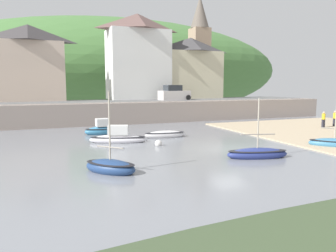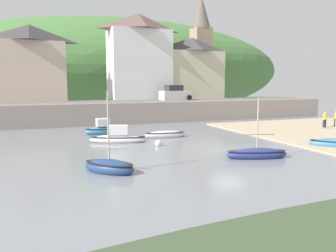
{
  "view_description": "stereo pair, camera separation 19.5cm",
  "coord_description": "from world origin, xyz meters",
  "views": [
    {
      "loc": [
        -12.54,
        -19.91,
        4.58
      ],
      "look_at": [
        -3.03,
        4.17,
        1.25
      ],
      "focal_mm": 35.58,
      "sensor_mm": 36.0,
      "label": 1
    },
    {
      "loc": [
        -12.35,
        -19.98,
        4.58
      ],
      "look_at": [
        -3.03,
        4.17,
        1.25
      ],
      "focal_mm": 35.58,
      "sensor_mm": 36.0,
      "label": 2
    }
  ],
  "objects": [
    {
      "name": "sailboat_nearest_shore",
      "position": [
        -6.76,
        5.35,
        0.36
      ],
      "size": [
        4.61,
        2.57,
        1.5
      ],
      "rotation": [
        0.0,
        0.0,
        -0.31
      ],
      "color": "white",
      "rests_on": "ground"
    },
    {
      "name": "motorboat_with_cabin",
      "position": [
        -7.09,
        10.14,
        0.39
      ],
      "size": [
        3.24,
        1.43,
        1.6
      ],
      "rotation": [
        0.0,
        0.0,
        0.03
      ],
      "color": "teal",
      "rests_on": "ground"
    },
    {
      "name": "church_with_spire",
      "position": [
        12.33,
        29.2,
        10.63
      ],
      "size": [
        3.0,
        3.0,
        15.97
      ],
      "color": "tan",
      "rests_on": "ground"
    },
    {
      "name": "fishing_boat_green",
      "position": [
        -2.48,
        6.25,
        0.23
      ],
      "size": [
        3.62,
        1.34,
        0.74
      ],
      "rotation": [
        0.0,
        0.0,
        -0.09
      ],
      "color": "silver",
      "rests_on": "ground"
    },
    {
      "name": "mooring_buoy",
      "position": [
        -4.31,
        2.84,
        0.16
      ],
      "size": [
        0.53,
        0.53,
        0.53
      ],
      "color": "silver",
      "rests_on": "ground"
    },
    {
      "name": "sailboat_far_left",
      "position": [
        7.3,
        -2.37,
        0.3
      ],
      "size": [
        3.31,
        3.25,
        6.6
      ],
      "rotation": [
        0.0,
        0.0,
        -0.76
      ],
      "color": "teal",
      "rests_on": "ground"
    },
    {
      "name": "person_on_slipway",
      "position": [
        14.63,
        5.63,
        0.98
      ],
      "size": [
        0.34,
        0.34,
        1.62
      ],
      "color": "#282833",
      "rests_on": "ground"
    },
    {
      "name": "sailboat_white_hull",
      "position": [
        0.01,
        -3.18,
        0.26
      ],
      "size": [
        4.01,
        2.13,
        3.86
      ],
      "rotation": [
        0.0,
        0.0,
        -0.25
      ],
      "color": "navy",
      "rests_on": "ground"
    },
    {
      "name": "hillside_backdrop",
      "position": [
        4.22,
        55.2,
        7.6
      ],
      "size": [
        80.0,
        44.0,
        21.7
      ],
      "color": "#48763B",
      "rests_on": "ground"
    },
    {
      "name": "sailboat_tall_mast",
      "position": [
        -9.14,
        -3.18,
        0.28
      ],
      "size": [
        2.97,
        3.05,
        4.37
      ],
      "rotation": [
        0.0,
        0.0,
        -0.82
      ],
      "color": "navy",
      "rests_on": "ground"
    },
    {
      "name": "person_near_water",
      "position": [
        16.51,
        5.93,
        0.98
      ],
      "size": [
        0.34,
        0.34,
        1.62
      ],
      "color": "#282833",
      "rests_on": "ground"
    },
    {
      "name": "quay_seawall",
      "position": [
        0.0,
        17.5,
        1.36
      ],
      "size": [
        48.0,
        9.4,
        2.4
      ],
      "color": "gray",
      "rests_on": "ground"
    },
    {
      "name": "waterfront_building_centre",
      "position": [
        0.8,
        25.2,
        8.29
      ],
      "size": [
        8.48,
        5.35,
        11.61
      ],
      "color": "white",
      "rests_on": "ground"
    },
    {
      "name": "parked_car_near_slipway",
      "position": [
        4.37,
        20.7,
        3.2
      ],
      "size": [
        4.25,
        2.12,
        1.95
      ],
      "rotation": [
        0.0,
        0.0,
        0.1
      ],
      "color": "silver",
      "rests_on": "ground"
    },
    {
      "name": "waterfront_building_right",
      "position": [
        8.86,
        25.2,
        6.87
      ],
      "size": [
        8.78,
        5.05,
        8.79
      ],
      "color": "beige",
      "rests_on": "ground"
    },
    {
      "name": "waterfront_building_left",
      "position": [
        -13.15,
        25.2,
        7.13
      ],
      "size": [
        8.4,
        4.84,
        9.3
      ],
      "color": "beige",
      "rests_on": "ground"
    }
  ]
}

